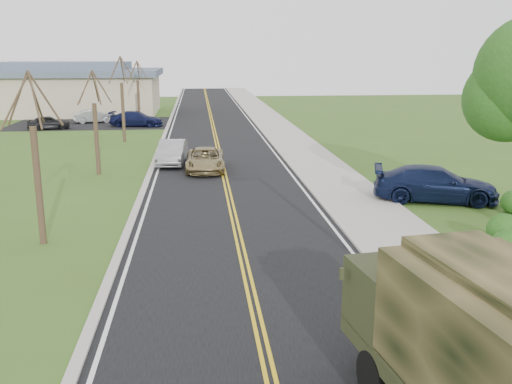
{
  "coord_description": "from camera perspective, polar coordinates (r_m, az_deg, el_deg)",
  "views": [
    {
      "loc": [
        -1.39,
        -10.07,
        6.65
      ],
      "look_at": [
        0.62,
        9.61,
        1.8
      ],
      "focal_mm": 40.0,
      "sensor_mm": 36.0,
      "label": 1
    }
  ],
  "objects": [
    {
      "name": "bare_tree_d",
      "position": [
        56.5,
        -11.68,
        9.34
      ],
      "size": [
        1.88,
        2.2,
        5.91
      ],
      "color": "#38281C",
      "rests_on": "ground"
    },
    {
      "name": "curb_left",
      "position": [
        50.58,
        -8.96,
        6.11
      ],
      "size": [
        0.3,
        120.0,
        0.1
      ],
      "primitive_type": "cube",
      "color": "#9E998E",
      "rests_on": "ground"
    },
    {
      "name": "military_truck",
      "position": [
        9.98,
        23.46,
        -15.36
      ],
      "size": [
        3.32,
        7.2,
        3.47
      ],
      "rotation": [
        0.0,
        0.0,
        0.14
      ],
      "color": "black",
      "rests_on": "ground"
    },
    {
      "name": "sidewalk_right",
      "position": [
        51.03,
        2.44,
        6.33
      ],
      "size": [
        3.2,
        120.0,
        0.1
      ],
      "primitive_type": "cube",
      "color": "#9E998E",
      "rests_on": "ground"
    },
    {
      "name": "commercial_building",
      "position": [
        67.75,
        -18.54,
        9.72
      ],
      "size": [
        25.5,
        21.5,
        5.65
      ],
      "color": "tan",
      "rests_on": "ground"
    },
    {
      "name": "lot_car_navy",
      "position": [
        54.11,
        -11.87,
        7.17
      ],
      "size": [
        5.04,
        2.6,
        1.4
      ],
      "primitive_type": "imported",
      "rotation": [
        0.0,
        0.0,
        1.43
      ],
      "color": "#0F1338",
      "rests_on": "ground"
    },
    {
      "name": "lot_car_dark",
      "position": [
        54.05,
        -20.03,
        6.54
      ],
      "size": [
        3.84,
        2.17,
        1.23
      ],
      "primitive_type": "imported",
      "rotation": [
        0.0,
        0.0,
        1.78
      ],
      "color": "black",
      "rests_on": "ground"
    },
    {
      "name": "bare_tree_a",
      "position": [
        21.23,
        -21.06,
        1.91
      ],
      "size": [
        1.93,
        2.26,
        6.08
      ],
      "color": "#38281C",
      "rests_on": "ground"
    },
    {
      "name": "road",
      "position": [
        50.53,
        -4.23,
        6.18
      ],
      "size": [
        8.0,
        120.0,
        0.01
      ],
      "primitive_type": "cube",
      "color": "black",
      "rests_on": "ground"
    },
    {
      "name": "bare_tree_c",
      "position": [
        44.6,
        -13.19,
        8.43
      ],
      "size": [
        2.04,
        2.39,
        6.42
      ],
      "color": "#38281C",
      "rests_on": "ground"
    },
    {
      "name": "bare_tree_b",
      "position": [
        32.83,
        -15.72,
        5.96
      ],
      "size": [
        1.83,
        2.14,
        5.73
      ],
      "color": "#38281C",
      "rests_on": "ground"
    },
    {
      "name": "pickup_navy",
      "position": [
        27.31,
        17.5,
        0.77
      ],
      "size": [
        5.95,
        3.72,
        1.61
      ],
      "primitive_type": "imported",
      "rotation": [
        0.0,
        0.0,
        1.29
      ],
      "color": "#0E1634",
      "rests_on": "ground"
    },
    {
      "name": "suv_champagne",
      "position": [
        32.99,
        -5.11,
        3.24
      ],
      "size": [
        2.24,
        4.72,
        1.3
      ],
      "primitive_type": "imported",
      "rotation": [
        0.0,
        0.0,
        -0.02
      ],
      "color": "#907E51",
      "rests_on": "ground"
    },
    {
      "name": "lot_car_silver",
      "position": [
        57.89,
        -15.88,
        7.29
      ],
      "size": [
        4.07,
        2.29,
        1.27
      ],
      "primitive_type": "imported",
      "rotation": [
        0.0,
        0.0,
        1.83
      ],
      "color": "#9F9FA3",
      "rests_on": "ground"
    },
    {
      "name": "sedan_silver",
      "position": [
        35.16,
        -8.4,
        3.93
      ],
      "size": [
        1.83,
        4.49,
        1.45
      ],
      "primitive_type": "imported",
      "rotation": [
        0.0,
        0.0,
        -0.07
      ],
      "color": "#9F9FA4",
      "rests_on": "ground"
    },
    {
      "name": "curb_right",
      "position": [
        50.81,
        0.48,
        6.32
      ],
      "size": [
        0.3,
        120.0,
        0.12
      ],
      "primitive_type": "cube",
      "color": "#9E998E",
      "rests_on": "ground"
    }
  ]
}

